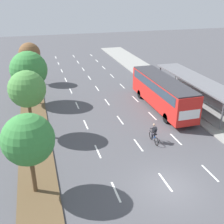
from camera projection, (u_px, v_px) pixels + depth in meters
The scene contains 13 objects.
ground_plane at pixel (169, 187), 17.88m from camera, with size 140.00×140.00×0.00m, color #4C4C51.
median_strip at pixel (32, 95), 33.24m from camera, with size 2.60×52.00×0.12m, color brown.
sidewalk_right at pixel (162, 83), 37.71m from camera, with size 4.50×52.00×0.15m, color gray.
lane_divider_left at pixel (74, 98), 32.68m from camera, with size 0.14×46.88×0.01m.
lane_divider_center at pixel (102, 95), 33.57m from camera, with size 0.14×46.88×0.01m.
lane_divider_right at pixel (128, 92), 34.47m from camera, with size 0.14×46.88×0.01m.
bus_shelter at pixel (197, 88), 30.14m from camera, with size 2.90×13.75×2.86m.
bus at pixel (162, 90), 29.00m from camera, with size 2.54×11.29×3.37m.
cyclist at pixel (154, 134), 22.80m from camera, with size 0.46×1.82×1.71m.
median_tree_nearest at pixel (28, 140), 15.82m from camera, with size 3.14×3.14×5.34m.
median_tree_second at pixel (27, 89), 22.34m from camera, with size 3.11×3.11×5.84m.
median_tree_third at pixel (29, 70), 29.26m from camera, with size 4.01×4.01×5.89m.
median_tree_fourth at pixel (30, 53), 35.96m from camera, with size 2.84×2.84×5.50m.
Camera 1 is at (-7.59, -12.64, 11.86)m, focal length 43.36 mm.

